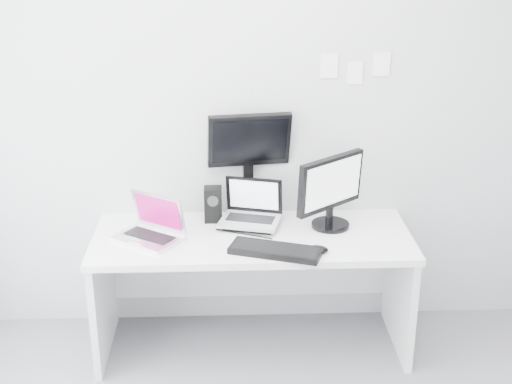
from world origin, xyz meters
TOP-DOWN VIEW (x-y plane):
  - back_wall at (0.00, 1.60)m, footprint 3.60×0.00m
  - desk at (0.00, 1.25)m, footprint 1.80×0.70m
  - macbook at (-0.58, 1.21)m, footprint 0.44×0.42m
  - speaker at (-0.22, 1.47)m, footprint 0.13×0.13m
  - dell_laptop at (-0.01, 1.37)m, footprint 0.39×0.34m
  - rear_monitor at (-0.01, 1.56)m, footprint 0.50×0.24m
  - samsung_monitor at (0.46, 1.35)m, footprint 0.51×0.47m
  - keyboard at (0.12, 1.02)m, footprint 0.52×0.32m
  - mouse at (0.35, 1.02)m, footprint 0.13×0.10m
  - wall_note_0 at (0.45, 1.59)m, footprint 0.10×0.00m
  - wall_note_1 at (0.60, 1.59)m, footprint 0.09×0.00m
  - wall_note_2 at (0.75, 1.59)m, footprint 0.10×0.00m

SIDE VIEW (x-z plane):
  - desk at x=0.00m, z-range 0.00..0.73m
  - keyboard at x=0.12m, z-range 0.73..0.76m
  - mouse at x=0.35m, z-range 0.73..0.77m
  - speaker at x=-0.22m, z-range 0.73..0.94m
  - macbook at x=-0.58m, z-range 0.73..0.99m
  - dell_laptop at x=-0.01m, z-range 0.73..1.01m
  - samsung_monitor at x=0.46m, z-range 0.73..1.17m
  - rear_monitor at x=-0.01m, z-range 0.73..1.39m
  - back_wall at x=0.00m, z-range -0.45..3.15m
  - wall_note_1 at x=0.60m, z-range 1.52..1.65m
  - wall_note_0 at x=0.45m, z-range 1.55..1.69m
  - wall_note_2 at x=0.75m, z-range 1.56..1.70m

